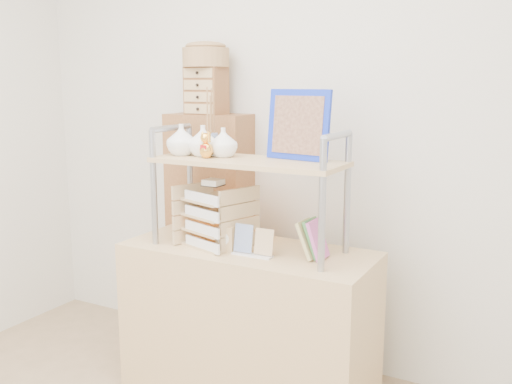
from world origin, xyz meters
TOP-DOWN VIEW (x-y plane):
  - room_shell at (0.00, 0.39)m, footprint 3.42×3.41m
  - desk at (0.00, 1.20)m, footprint 1.20×0.50m
  - cabinet at (-0.45, 1.57)m, footprint 0.46×0.27m
  - hutch at (-0.08, 1.21)m, footprint 0.90×0.34m
  - letter_tray at (-0.16, 1.16)m, footprint 0.33×0.32m
  - salt_lamp at (-0.08, 1.27)m, footprint 0.12×0.11m
  - desk_clock at (-0.07, 1.11)m, footprint 0.09×0.05m
  - postcard_stand at (0.08, 1.11)m, footprint 0.20×0.06m
  - drawer_chest at (-0.45, 1.55)m, footprint 0.20×0.16m
  - woven_basket at (-0.45, 1.55)m, footprint 0.25×0.25m

SIDE VIEW (x-z plane):
  - desk at x=0.00m, z-range 0.00..0.75m
  - cabinet at x=-0.45m, z-range 0.00..1.35m
  - postcard_stand at x=0.08m, z-range 0.72..0.86m
  - desk_clock at x=-0.07m, z-range 0.75..0.87m
  - salt_lamp at x=-0.08m, z-range 0.75..0.93m
  - letter_tray at x=-0.16m, z-range 0.72..1.04m
  - hutch at x=-0.08m, z-range 0.82..1.56m
  - drawer_chest at x=-0.45m, z-range 1.35..1.60m
  - woven_basket at x=-0.45m, z-range 1.60..1.70m
  - room_shell at x=0.00m, z-range 0.39..3.00m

